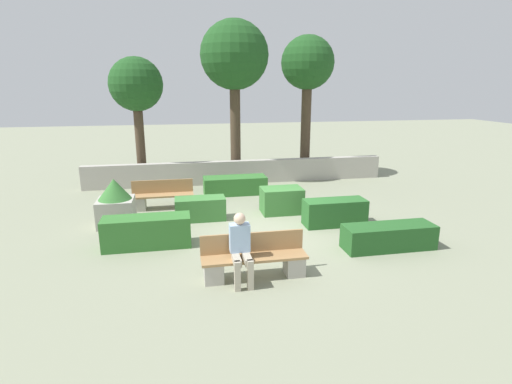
# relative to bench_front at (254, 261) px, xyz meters

# --- Properties ---
(ground_plane) EXTENTS (60.00, 60.00, 0.00)m
(ground_plane) POSITION_rel_bench_front_xyz_m (0.88, 2.48, -0.33)
(ground_plane) COLOR gray
(perimeter_wall) EXTENTS (11.35, 0.30, 0.87)m
(perimeter_wall) POSITION_rel_bench_front_xyz_m (0.88, 7.72, 0.10)
(perimeter_wall) COLOR #ADA89E
(perimeter_wall) RESTS_ON ground_plane
(bench_front) EXTENTS (2.05, 0.49, 0.84)m
(bench_front) POSITION_rel_bench_front_xyz_m (0.00, 0.00, 0.00)
(bench_front) COLOR #A37A4C
(bench_front) RESTS_ON ground_plane
(bench_left_side) EXTENTS (1.83, 0.49, 0.84)m
(bench_left_side) POSITION_rel_bench_front_xyz_m (-1.87, 4.95, -0.01)
(bench_left_side) COLOR #A37A4C
(bench_left_side) RESTS_ON ground_plane
(person_seated_man) EXTENTS (0.38, 0.63, 1.33)m
(person_seated_man) POSITION_rel_bench_front_xyz_m (-0.28, -0.14, 0.41)
(person_seated_man) COLOR #B2A893
(person_seated_man) RESTS_ON ground_plane
(hedge_block_near_left) EXTENTS (2.14, 0.80, 0.60)m
(hedge_block_near_left) POSITION_rel_bench_front_xyz_m (0.51, 6.19, -0.03)
(hedge_block_near_left) COLOR #33702D
(hedge_block_near_left) RESTS_ON ground_plane
(hedge_block_near_right) EXTENTS (1.98, 0.65, 0.72)m
(hedge_block_near_right) POSITION_rel_bench_front_xyz_m (-2.14, 1.95, 0.03)
(hedge_block_near_right) COLOR #33702D
(hedge_block_near_right) RESTS_ON ground_plane
(hedge_block_mid_left) EXTENTS (1.18, 0.78, 0.74)m
(hedge_block_mid_left) POSITION_rel_bench_front_xyz_m (1.55, 3.86, 0.04)
(hedge_block_mid_left) COLOR #3D7A38
(hedge_block_mid_left) RESTS_ON ground_plane
(hedge_block_mid_right) EXTENTS (1.38, 0.63, 0.63)m
(hedge_block_mid_right) POSITION_rel_bench_front_xyz_m (-0.82, 3.67, -0.02)
(hedge_block_mid_right) COLOR #3D7A38
(hedge_block_mid_right) RESTS_ON ground_plane
(hedge_block_far_left) EXTENTS (2.10, 0.67, 0.56)m
(hedge_block_far_left) POSITION_rel_bench_front_xyz_m (3.28, 0.79, -0.05)
(hedge_block_far_left) COLOR #235623
(hedge_block_far_left) RESTS_ON ground_plane
(hedge_block_far_right) EXTENTS (1.65, 0.63, 0.69)m
(hedge_block_far_right) POSITION_rel_bench_front_xyz_m (2.67, 2.54, 0.02)
(hedge_block_far_right) COLOR #286028
(hedge_block_far_right) RESTS_ON ground_plane
(planter_corner_left) EXTENTS (0.93, 0.93, 1.26)m
(planter_corner_left) POSITION_rel_bench_front_xyz_m (-3.05, 3.67, 0.28)
(planter_corner_left) COLOR #ADA89E
(planter_corner_left) RESTS_ON ground_plane
(tree_leftmost) EXTENTS (1.93, 1.93, 4.63)m
(tree_leftmost) POSITION_rel_bench_front_xyz_m (-2.73, 8.43, 3.23)
(tree_leftmost) COLOR #473828
(tree_leftmost) RESTS_ON ground_plane
(tree_center_left) EXTENTS (2.52, 2.52, 5.97)m
(tree_center_left) POSITION_rel_bench_front_xyz_m (0.85, 8.29, 4.28)
(tree_center_left) COLOR #473828
(tree_center_left) RESTS_ON ground_plane
(tree_center_right) EXTENTS (2.06, 2.06, 5.51)m
(tree_center_right) POSITION_rel_bench_front_xyz_m (3.74, 8.50, 3.99)
(tree_center_right) COLOR #473828
(tree_center_right) RESTS_ON ground_plane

